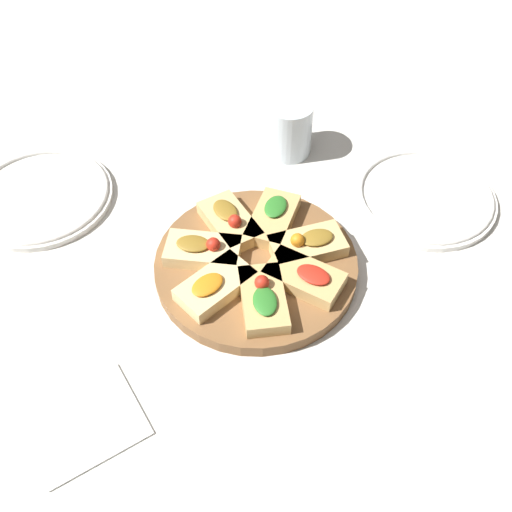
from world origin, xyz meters
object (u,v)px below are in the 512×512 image
at_px(serving_board, 256,265).
at_px(water_glass, 289,129).
at_px(plate_left, 41,196).
at_px(plate_right, 425,196).
at_px(napkin_stack, 85,423).

distance_m(serving_board, water_glass, 0.29).
relative_size(plate_left, water_glass, 2.43).
xyz_separation_m(plate_right, water_glass, (-0.19, 0.18, 0.04)).
xyz_separation_m(water_glass, napkin_stack, (-0.40, -0.45, -0.05)).
xyz_separation_m(serving_board, water_glass, (0.13, 0.26, 0.04)).
distance_m(plate_left, plate_right, 0.65).
relative_size(serving_board, plate_right, 1.29).
xyz_separation_m(plate_left, napkin_stack, (0.04, -0.43, -0.00)).
bearing_deg(plate_right, serving_board, -166.44).
bearing_deg(plate_left, serving_board, -37.60).
distance_m(plate_left, water_glass, 0.45).
bearing_deg(napkin_stack, water_glass, 48.15).
distance_m(plate_right, napkin_stack, 0.65).
height_order(water_glass, napkin_stack, water_glass).
bearing_deg(plate_right, water_glass, 135.68).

